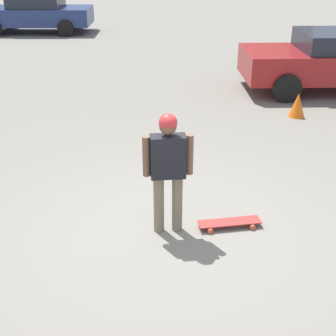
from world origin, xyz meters
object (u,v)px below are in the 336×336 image
(skateboard, at_px, (229,222))
(car_parked_near, at_px, (336,60))
(traffic_cone, at_px, (298,105))
(person, at_px, (168,163))
(car_parked_far, at_px, (35,13))

(skateboard, height_order, car_parked_near, car_parked_near)
(car_parked_near, distance_m, traffic_cone, 2.43)
(person, relative_size, skateboard, 1.90)
(person, distance_m, skateboard, 1.19)
(skateboard, xyz_separation_m, traffic_cone, (-2.80, -3.70, 0.19))
(skateboard, xyz_separation_m, car_parked_near, (-4.55, -5.32, 0.68))
(car_parked_near, bearing_deg, person, 55.01)
(car_parked_near, xyz_separation_m, car_parked_far, (7.34, -9.95, -0.00))
(person, height_order, car_parked_far, person)
(skateboard, distance_m, car_parked_far, 15.54)
(car_parked_near, bearing_deg, traffic_cone, 53.46)
(person, relative_size, car_parked_near, 0.34)
(skateboard, distance_m, car_parked_near, 7.03)
(car_parked_far, bearing_deg, person, 110.23)
(skateboard, xyz_separation_m, car_parked_far, (2.79, -15.27, 0.68))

